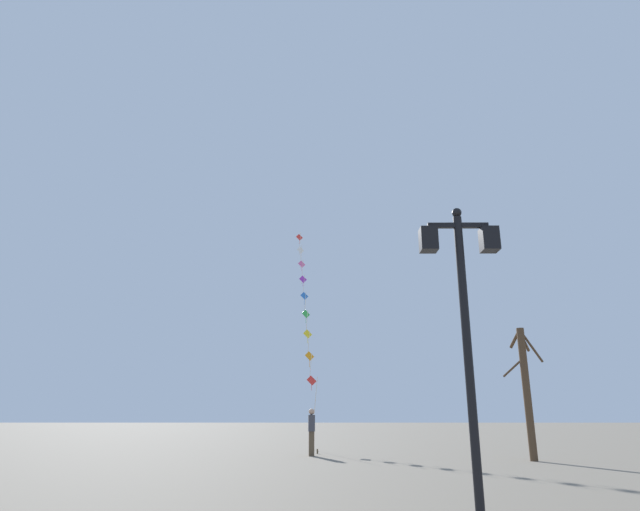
# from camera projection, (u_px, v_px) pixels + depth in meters

# --- Properties ---
(ground_plane) EXTENTS (160.00, 160.00, 0.00)m
(ground_plane) POSITION_uv_depth(u_px,v_px,m) (330.00, 455.00, 20.54)
(ground_plane) COLOR #756B5B
(twin_lantern_lamp_post) EXTENTS (1.29, 0.28, 4.85)m
(twin_lantern_lamp_post) POSITION_uv_depth(u_px,v_px,m) (463.00, 295.00, 8.55)
(twin_lantern_lamp_post) COLOR black
(twin_lantern_lamp_post) RESTS_ON ground_plane
(kite_train) EXTENTS (1.57, 10.72, 12.88)m
(kite_train) POSITION_uv_depth(u_px,v_px,m) (305.00, 307.00, 28.62)
(kite_train) COLOR brown
(kite_train) RESTS_ON ground_plane
(kite_flyer) EXTENTS (0.27, 0.62, 1.71)m
(kite_flyer) POSITION_uv_depth(u_px,v_px,m) (311.00, 431.00, 20.12)
(kite_flyer) COLOR brown
(kite_flyer) RESTS_ON ground_plane
(bare_tree) EXTENTS (1.56, 0.85, 4.47)m
(bare_tree) POSITION_uv_depth(u_px,v_px,m) (526.00, 387.00, 18.40)
(bare_tree) COLOR #4C3826
(bare_tree) RESTS_ON ground_plane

